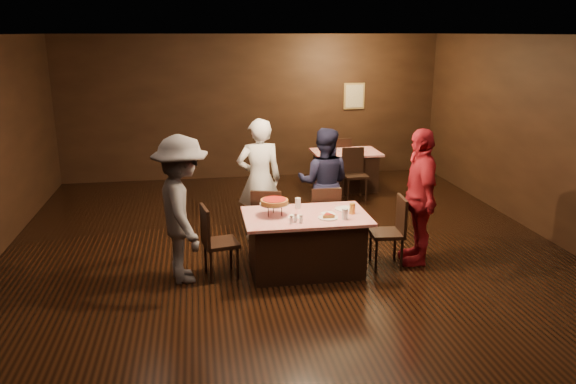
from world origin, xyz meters
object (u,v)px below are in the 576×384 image
(chair_far_right, at_px, (323,217))
(plate_empty, at_px, (344,209))
(back_table, at_px, (345,170))
(chair_far_left, at_px, (268,220))
(diner_navy_hoodie, at_px, (324,183))
(chair_end_left, at_px, (221,241))
(diner_grey_knit, at_px, (182,210))
(pizza_stand, at_px, (274,202))
(glass_back, at_px, (298,203))
(chair_end_right, at_px, (387,232))
(diner_white_jacket, at_px, (259,180))
(chair_back_near, at_px, (355,175))
(diner_red_shirt, at_px, (419,197))
(glass_front_right, at_px, (345,214))
(main_table, at_px, (306,243))
(chair_back_far, at_px, (338,159))
(glass_amber, at_px, (352,209))

(chair_far_right, height_order, plate_empty, chair_far_right)
(back_table, bearing_deg, chair_far_left, -122.69)
(diner_navy_hoodie, bearing_deg, chair_end_left, 57.56)
(diner_grey_knit, bearing_deg, back_table, -49.73)
(pizza_stand, distance_m, glass_back, 0.44)
(chair_end_right, height_order, diner_white_jacket, diner_white_jacket)
(chair_back_near, xyz_separation_m, diner_red_shirt, (0.01, -3.01, 0.45))
(diner_navy_hoodie, bearing_deg, glass_back, 78.85)
(chair_far_left, distance_m, chair_far_right, 0.80)
(chair_far_left, relative_size, glass_front_right, 6.79)
(chair_far_right, height_order, chair_back_near, same)
(chair_far_left, relative_size, diner_red_shirt, 0.52)
(diner_navy_hoodie, distance_m, plate_empty, 1.14)
(main_table, height_order, glass_front_right, glass_front_right)
(chair_far_left, distance_m, plate_empty, 1.16)
(main_table, height_order, chair_end_right, chair_end_right)
(plate_empty, bearing_deg, main_table, -164.74)
(back_table, relative_size, chair_far_left, 1.37)
(chair_end_left, distance_m, chair_back_far, 5.11)
(chair_end_left, relative_size, glass_amber, 6.79)
(diner_white_jacket, relative_size, pizza_stand, 4.83)
(glass_amber, height_order, glass_back, same)
(chair_end_right, height_order, plate_empty, chair_end_right)
(chair_end_left, height_order, diner_red_shirt, diner_red_shirt)
(chair_far_right, height_order, chair_end_left, same)
(diner_navy_hoodie, distance_m, glass_amber, 1.34)
(chair_end_left, xyz_separation_m, chair_back_far, (2.64, 4.38, 0.00))
(chair_back_near, distance_m, diner_navy_hoodie, 2.09)
(main_table, height_order, chair_back_far, chair_back_far)
(chair_far_right, height_order, glass_amber, chair_far_right)
(chair_back_far, bearing_deg, glass_back, 62.42)
(diner_grey_knit, xyz_separation_m, glass_front_right, (2.01, -0.24, -0.09))
(main_table, bearing_deg, pizza_stand, 172.87)
(chair_back_near, height_order, chair_back_far, same)
(diner_red_shirt, distance_m, glass_amber, 0.96)
(chair_end_right, height_order, pizza_stand, pizza_stand)
(chair_end_left, xyz_separation_m, diner_navy_hoodie, (1.63, 1.28, 0.36))
(diner_navy_hoodie, height_order, glass_back, diner_navy_hoodie)
(glass_front_right, bearing_deg, diner_navy_hoodie, 87.06)
(chair_end_left, xyz_separation_m, chair_end_right, (2.20, 0.00, 0.00))
(chair_back_far, bearing_deg, glass_front_right, 70.47)
(diner_navy_hoodie, xyz_separation_m, diner_red_shirt, (1.02, -1.22, 0.09))
(glass_amber, bearing_deg, chair_back_near, 73.22)
(diner_red_shirt, bearing_deg, glass_amber, -74.94)
(chair_end_left, relative_size, pizza_stand, 2.50)
(plate_empty, distance_m, glass_back, 0.62)
(back_table, xyz_separation_m, chair_back_near, (0.00, -0.70, 0.09))
(chair_back_far, height_order, pizza_stand, pizza_stand)
(diner_white_jacket, relative_size, glass_back, 13.12)
(main_table, height_order, chair_far_left, chair_far_left)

